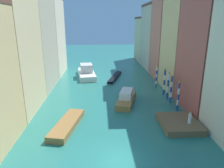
{
  "coord_description": "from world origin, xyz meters",
  "views": [
    {
      "loc": [
        -1.44,
        -16.16,
        12.07
      ],
      "look_at": [
        0.56,
        19.13,
        1.5
      ],
      "focal_mm": 33.23,
      "sensor_mm": 36.0,
      "label": 1
    }
  ],
  "objects_px": {
    "mooring_pole_4": "(156,76)",
    "motorboat_1": "(67,124)",
    "mooring_pole_2": "(168,85)",
    "motorboat_0": "(126,98)",
    "waterfront_dock": "(179,123)",
    "gondola_black": "(115,77)",
    "vaporetto_white": "(87,72)",
    "mooring_pole_3": "(164,81)",
    "mooring_pole_1": "(171,88)",
    "mooring_pole_0": "(178,96)",
    "person_on_dock": "(190,118)"
  },
  "relations": [
    {
      "from": "mooring_pole_1",
      "to": "mooring_pole_2",
      "type": "bearing_deg",
      "value": 89.64
    },
    {
      "from": "vaporetto_white",
      "to": "mooring_pole_3",
      "type": "bearing_deg",
      "value": -42.71
    },
    {
      "from": "motorboat_1",
      "to": "mooring_pole_3",
      "type": "bearing_deg",
      "value": 36.17
    },
    {
      "from": "gondola_black",
      "to": "motorboat_0",
      "type": "distance_m",
      "value": 14.89
    },
    {
      "from": "mooring_pole_1",
      "to": "gondola_black",
      "type": "height_order",
      "value": "mooring_pole_1"
    },
    {
      "from": "mooring_pole_0",
      "to": "motorboat_1",
      "type": "bearing_deg",
      "value": -164.66
    },
    {
      "from": "mooring_pole_1",
      "to": "mooring_pole_4",
      "type": "distance_m",
      "value": 8.05
    },
    {
      "from": "motorboat_0",
      "to": "motorboat_1",
      "type": "bearing_deg",
      "value": -136.64
    },
    {
      "from": "mooring_pole_2",
      "to": "vaporetto_white",
      "type": "distance_m",
      "value": 20.75
    },
    {
      "from": "person_on_dock",
      "to": "mooring_pole_0",
      "type": "relative_size",
      "value": 0.33
    },
    {
      "from": "mooring_pole_4",
      "to": "vaporetto_white",
      "type": "xyz_separation_m",
      "value": [
        -13.85,
        8.78,
        -1.14
      ]
    },
    {
      "from": "person_on_dock",
      "to": "motorboat_1",
      "type": "relative_size",
      "value": 0.18
    },
    {
      "from": "mooring_pole_1",
      "to": "motorboat_1",
      "type": "xyz_separation_m",
      "value": [
        -14.88,
        -7.17,
        -1.94
      ]
    },
    {
      "from": "person_on_dock",
      "to": "motorboat_0",
      "type": "xyz_separation_m",
      "value": [
        -6.29,
        8.85,
        -0.65
      ]
    },
    {
      "from": "mooring_pole_0",
      "to": "motorboat_1",
      "type": "distance_m",
      "value": 15.53
    },
    {
      "from": "waterfront_dock",
      "to": "motorboat_1",
      "type": "relative_size",
      "value": 0.67
    },
    {
      "from": "mooring_pole_2",
      "to": "motorboat_0",
      "type": "bearing_deg",
      "value": -170.39
    },
    {
      "from": "person_on_dock",
      "to": "mooring_pole_3",
      "type": "relative_size",
      "value": 0.31
    },
    {
      "from": "mooring_pole_0",
      "to": "motorboat_0",
      "type": "bearing_deg",
      "value": 152.68
    },
    {
      "from": "mooring_pole_2",
      "to": "person_on_dock",
      "type": "bearing_deg",
      "value": -93.18
    },
    {
      "from": "mooring_pole_4",
      "to": "gondola_black",
      "type": "relative_size",
      "value": 0.42
    },
    {
      "from": "mooring_pole_2",
      "to": "motorboat_1",
      "type": "height_order",
      "value": "mooring_pole_2"
    },
    {
      "from": "mooring_pole_2",
      "to": "motorboat_1",
      "type": "xyz_separation_m",
      "value": [
        -14.89,
        -8.76,
        -1.95
      ]
    },
    {
      "from": "mooring_pole_1",
      "to": "motorboat_1",
      "type": "relative_size",
      "value": 0.58
    },
    {
      "from": "mooring_pole_4",
      "to": "motorboat_0",
      "type": "xyz_separation_m",
      "value": [
        -6.66,
        -7.61,
        -1.41
      ]
    },
    {
      "from": "mooring_pole_1",
      "to": "mooring_pole_3",
      "type": "bearing_deg",
      "value": 88.5
    },
    {
      "from": "mooring_pole_0",
      "to": "vaporetto_white",
      "type": "bearing_deg",
      "value": 125.13
    },
    {
      "from": "mooring_pole_4",
      "to": "motorboat_1",
      "type": "xyz_separation_m",
      "value": [
        -14.72,
        -15.21,
        -1.79
      ]
    },
    {
      "from": "waterfront_dock",
      "to": "mooring_pole_2",
      "type": "height_order",
      "value": "mooring_pole_2"
    },
    {
      "from": "person_on_dock",
      "to": "mooring_pole_4",
      "type": "height_order",
      "value": "mooring_pole_4"
    },
    {
      "from": "mooring_pole_3",
      "to": "motorboat_1",
      "type": "distance_m",
      "value": 18.67
    },
    {
      "from": "mooring_pole_0",
      "to": "mooring_pole_3",
      "type": "relative_size",
      "value": 0.95
    },
    {
      "from": "mooring_pole_2",
      "to": "motorboat_1",
      "type": "distance_m",
      "value": 17.39
    },
    {
      "from": "motorboat_1",
      "to": "person_on_dock",
      "type": "bearing_deg",
      "value": -4.95
    },
    {
      "from": "motorboat_1",
      "to": "mooring_pole_4",
      "type": "bearing_deg",
      "value": 45.95
    },
    {
      "from": "mooring_pole_1",
      "to": "gondola_black",
      "type": "bearing_deg",
      "value": 116.47
    },
    {
      "from": "mooring_pole_3",
      "to": "motorboat_1",
      "type": "relative_size",
      "value": 0.59
    },
    {
      "from": "person_on_dock",
      "to": "mooring_pole_4",
      "type": "xyz_separation_m",
      "value": [
        0.38,
        16.45,
        0.76
      ]
    },
    {
      "from": "waterfront_dock",
      "to": "motorboat_1",
      "type": "distance_m",
      "value": 13.47
    },
    {
      "from": "mooring_pole_1",
      "to": "mooring_pole_4",
      "type": "height_order",
      "value": "mooring_pole_1"
    },
    {
      "from": "mooring_pole_2",
      "to": "gondola_black",
      "type": "xyz_separation_m",
      "value": [
        -7.63,
        13.71,
        -2.08
      ]
    },
    {
      "from": "mooring_pole_4",
      "to": "motorboat_1",
      "type": "relative_size",
      "value": 0.54
    },
    {
      "from": "vaporetto_white",
      "to": "gondola_black",
      "type": "xyz_separation_m",
      "value": [
        6.4,
        -1.52,
        -0.77
      ]
    },
    {
      "from": "vaporetto_white",
      "to": "motorboat_0",
      "type": "distance_m",
      "value": 17.9
    },
    {
      "from": "motorboat_0",
      "to": "mooring_pole_2",
      "type": "bearing_deg",
      "value": 9.61
    },
    {
      "from": "motorboat_0",
      "to": "waterfront_dock",
      "type": "bearing_deg",
      "value": -56.37
    },
    {
      "from": "gondola_black",
      "to": "motorboat_0",
      "type": "relative_size",
      "value": 1.25
    },
    {
      "from": "gondola_black",
      "to": "motorboat_0",
      "type": "bearing_deg",
      "value": -86.97
    },
    {
      "from": "waterfront_dock",
      "to": "mooring_pole_4",
      "type": "distance_m",
      "value": 15.88
    },
    {
      "from": "mooring_pole_4",
      "to": "gondola_black",
      "type": "distance_m",
      "value": 10.58
    }
  ]
}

